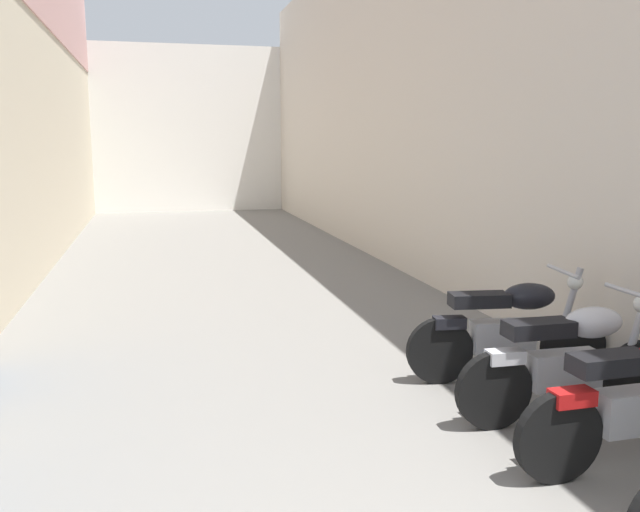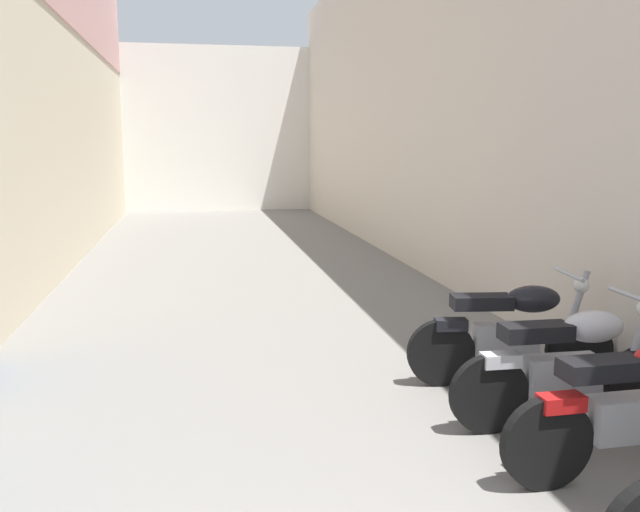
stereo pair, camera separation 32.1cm
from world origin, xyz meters
TOP-DOWN VIEW (x-y plane):
  - ground_plane at (0.00, 8.29)m, footprint 36.58×36.58m
  - building_left at (-3.06, 10.24)m, footprint 0.45×20.58m
  - building_right at (3.07, 10.29)m, footprint 0.45×20.58m
  - building_far_end at (0.00, 21.58)m, footprint 8.74×2.00m
  - motorcycle_third at (1.93, 2.93)m, footprint 1.85×0.58m
  - motorcycle_fourth at (1.93, 3.73)m, footprint 1.85×0.58m
  - motorcycle_fifth at (1.93, 4.65)m, footprint 1.84×0.58m

SIDE VIEW (x-z plane):
  - ground_plane at x=0.00m, z-range 0.00..0.00m
  - motorcycle_third at x=1.93m, z-range -0.02..1.02m
  - motorcycle_fourth at x=1.93m, z-range -0.02..1.02m
  - motorcycle_fifth at x=1.93m, z-range -0.02..1.02m
  - building_far_end at x=0.00m, z-range 0.00..5.07m
  - building_right at x=3.07m, z-range 0.00..6.08m
  - building_left at x=-3.06m, z-range 0.03..7.48m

